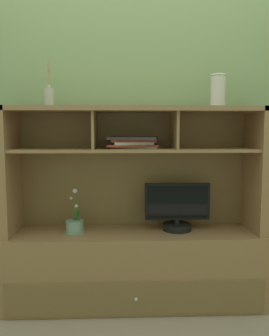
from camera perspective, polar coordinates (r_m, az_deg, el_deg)
floor_plane at (r=2.50m, az=0.00°, el=-21.03°), size 6.00×6.00×0.02m
back_wall at (r=2.49m, az=-0.23°, el=12.30°), size 6.00×0.02×2.80m
media_console at (r=2.36m, az=-0.01°, el=-12.24°), size 1.65×0.46×1.28m
tv_monitor at (r=2.32m, az=7.00°, el=-6.73°), size 0.43×0.19×0.31m
potted_orchid at (r=2.31m, az=-9.75°, el=-9.23°), size 0.13×0.13×0.29m
magazine_stack_left at (r=2.23m, az=-0.29°, el=4.25°), size 0.34×0.28×0.07m
diffuser_bottle at (r=2.28m, az=-13.83°, el=11.24°), size 0.06×0.06×0.28m
ceramic_vase at (r=2.34m, az=13.52°, el=12.19°), size 0.10×0.10×0.21m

